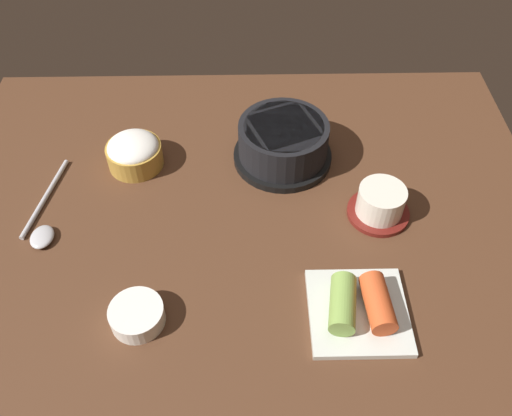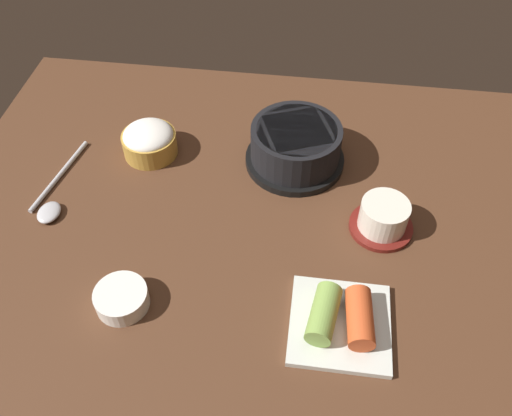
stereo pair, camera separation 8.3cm
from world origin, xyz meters
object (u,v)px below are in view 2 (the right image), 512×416
object	(u,v)px
stone_pot	(296,146)
spoon	(53,199)
kimchi_plate	(341,320)
side_bowl_near	(121,298)
rice_bowl	(149,140)
tea_cup_with_saucer	(383,217)

from	to	relation	value
stone_pot	spoon	bearing A→B (deg)	-159.23
kimchi_plate	side_bowl_near	bearing A→B (deg)	-179.05
side_bowl_near	spoon	bearing A→B (deg)	134.58
rice_bowl	tea_cup_with_saucer	world-z (taller)	rice_bowl
rice_bowl	stone_pot	bearing A→B (deg)	2.06
rice_bowl	tea_cup_with_saucer	size ratio (longest dim) A/B	0.95
kimchi_plate	spoon	xyz separation A→B (cm)	(-47.49, 16.92, -1.10)
stone_pot	rice_bowl	bearing A→B (deg)	-177.94
tea_cup_with_saucer	kimchi_plate	distance (cm)	19.22
rice_bowl	kimchi_plate	bearing A→B (deg)	-41.56
tea_cup_with_saucer	side_bowl_near	size ratio (longest dim) A/B	1.33
stone_pot	spoon	world-z (taller)	stone_pot
tea_cup_with_saucer	kimchi_plate	xyz separation A→B (cm)	(-5.91, -18.26, -0.92)
rice_bowl	tea_cup_with_saucer	xyz separation A→B (cm)	(40.49, -12.39, -0.24)
kimchi_plate	spoon	size ratio (longest dim) A/B	0.69
stone_pot	rice_bowl	world-z (taller)	stone_pot
kimchi_plate	side_bowl_near	size ratio (longest dim) A/B	1.81
side_bowl_near	stone_pot	bearing A→B (deg)	56.20
spoon	rice_bowl	bearing A→B (deg)	46.76
rice_bowl	kimchi_plate	xyz separation A→B (cm)	(34.58, -30.65, -1.16)
rice_bowl	spoon	size ratio (longest dim) A/B	0.49
stone_pot	tea_cup_with_saucer	distance (cm)	19.92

